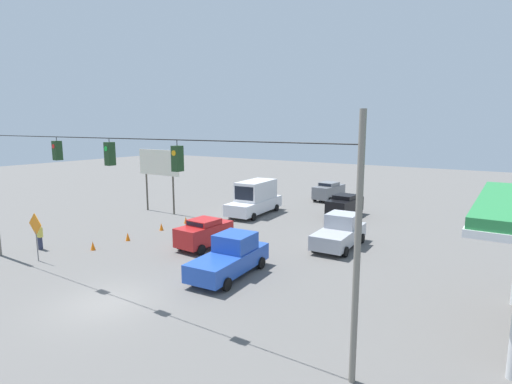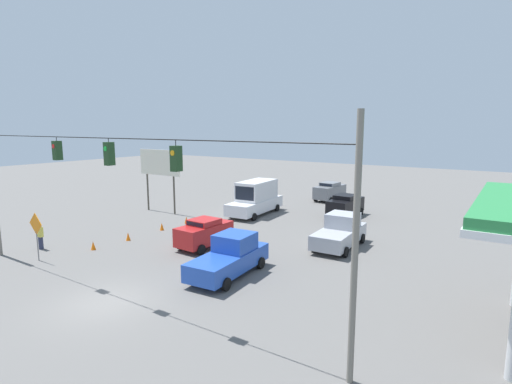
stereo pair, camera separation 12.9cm
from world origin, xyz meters
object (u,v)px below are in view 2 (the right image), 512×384
at_px(overhead_signal_span, 112,189).
at_px(work_zone_sign, 36,227).
at_px(pedestrian, 40,236).
at_px(traffic_cone_second, 128,236).
at_px(sedan_red_withflow_mid, 204,233).
at_px(traffic_cone_third, 162,227).
at_px(pickup_truck_blue_crossing_near, 230,257).
at_px(sedan_grey_withflow_deep, 330,191).
at_px(pickup_truck_silver_oncoming_far, 340,232).
at_px(traffic_cone_fourth, 186,220).
at_px(roadside_billboard, 160,166).
at_px(box_truck_white_withflow_far, 256,198).
at_px(traffic_cone_nearest, 93,245).
at_px(sedan_black_oncoming_deep, 345,205).

height_order(overhead_signal_span, work_zone_sign, overhead_signal_span).
xyz_separation_m(overhead_signal_span, pedestrian, (10.23, -2.01, -4.17)).
distance_m(traffic_cone_second, work_zone_sign, 5.96).
xyz_separation_m(overhead_signal_span, work_zone_sign, (8.14, -0.73, -3.04)).
bearing_deg(pedestrian, overhead_signal_span, 168.89).
relative_size(sedan_red_withflow_mid, traffic_cone_third, 6.93).
relative_size(pickup_truck_blue_crossing_near, traffic_cone_second, 9.62).
height_order(sedan_grey_withflow_deep, traffic_cone_third, sedan_grey_withflow_deep).
relative_size(pickup_truck_silver_oncoming_far, traffic_cone_fourth, 9.40).
xyz_separation_m(roadside_billboard, work_zone_sign, (-4.08, 13.42, -2.23)).
bearing_deg(box_truck_white_withflow_far, roadside_billboard, 28.05).
height_order(box_truck_white_withflow_far, sedan_grey_withflow_deep, box_truck_white_withflow_far).
bearing_deg(traffic_cone_nearest, pickup_truck_blue_crossing_near, -171.90).
bearing_deg(traffic_cone_second, traffic_cone_third, -87.94).
height_order(traffic_cone_nearest, traffic_cone_second, same).
xyz_separation_m(pickup_truck_silver_oncoming_far, work_zone_sign, (13.62, 12.33, 1.01)).
bearing_deg(sedan_grey_withflow_deep, traffic_cone_fourth, 70.53).
bearing_deg(traffic_cone_second, pedestrian, 55.07).
bearing_deg(roadside_billboard, overhead_signal_span, 130.80).
bearing_deg(traffic_cone_fourth, pickup_truck_silver_oncoming_far, -176.12).
bearing_deg(pickup_truck_blue_crossing_near, traffic_cone_third, -24.21).
xyz_separation_m(box_truck_white_withflow_far, work_zone_sign, (3.60, 17.51, 0.52)).
bearing_deg(pedestrian, pickup_truck_silver_oncoming_far, -144.87).
xyz_separation_m(sedan_red_withflow_mid, pickup_truck_silver_oncoming_far, (-7.25, -4.99, -0.00)).
bearing_deg(roadside_billboard, traffic_cone_third, 137.09).
height_order(overhead_signal_span, pickup_truck_silver_oncoming_far, overhead_signal_span).
xyz_separation_m(sedan_red_withflow_mid, traffic_cone_fourth, (5.50, -4.13, -0.69)).
relative_size(sedan_black_oncoming_deep, pickup_truck_silver_oncoming_far, 0.80).
distance_m(overhead_signal_span, sedan_black_oncoming_deep, 22.27).
bearing_deg(traffic_cone_third, traffic_cone_fourth, -90.75).
bearing_deg(overhead_signal_span, roadside_billboard, -49.20).
bearing_deg(traffic_cone_nearest, traffic_cone_third, -90.10).
relative_size(traffic_cone_second, pedestrian, 0.33).
height_order(traffic_cone_nearest, roadside_billboard, roadside_billboard).
bearing_deg(sedan_red_withflow_mid, sedan_grey_withflow_deep, -90.28).
bearing_deg(work_zone_sign, roadside_billboard, -73.09).
bearing_deg(pickup_truck_blue_crossing_near, sedan_grey_withflow_deep, -79.59).
bearing_deg(traffic_cone_fourth, roadside_billboard, -21.53).
bearing_deg(box_truck_white_withflow_far, work_zone_sign, 78.37).
distance_m(pickup_truck_silver_oncoming_far, pedestrian, 19.21).
relative_size(traffic_cone_second, roadside_billboard, 0.10).
distance_m(traffic_cone_nearest, traffic_cone_fourth, 8.44).
distance_m(pickup_truck_blue_crossing_near, roadside_billboard, 17.58).
height_order(traffic_cone_second, work_zone_sign, work_zone_sign).
distance_m(overhead_signal_span, work_zone_sign, 8.72).
xyz_separation_m(pickup_truck_silver_oncoming_far, traffic_cone_fourth, (12.75, 0.86, -0.69)).
xyz_separation_m(roadside_billboard, pedestrian, (-1.99, 12.14, -3.37)).
height_order(traffic_cone_second, traffic_cone_third, same).
xyz_separation_m(pickup_truck_silver_oncoming_far, traffic_cone_second, (12.67, 6.69, -0.69)).
height_order(sedan_black_oncoming_deep, traffic_cone_nearest, sedan_black_oncoming_deep).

